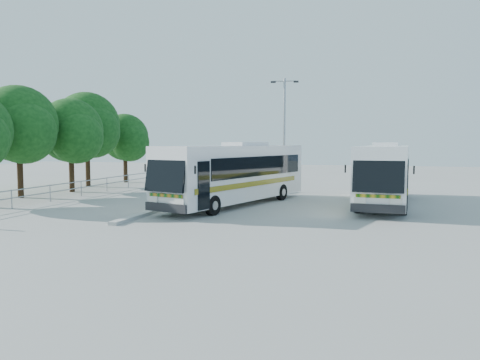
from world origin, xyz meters
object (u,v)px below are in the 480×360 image
(tree_far_b, at_px, (19,124))
(tree_far_e, at_px, (126,137))
(tree_far_c, at_px, (71,131))
(tree_far_d, at_px, (88,125))
(lamppost, at_px, (284,130))
(coach_main, at_px, (236,173))
(coach_adjacent, at_px, (385,172))

(tree_far_b, bearing_deg, tree_far_e, 88.17)
(tree_far_b, relative_size, tree_far_e, 1.17)
(tree_far_c, relative_size, tree_far_d, 0.88)
(tree_far_b, height_order, tree_far_d, tree_far_d)
(tree_far_b, xyz_separation_m, tree_far_e, (0.39, 12.10, -0.68))
(tree_far_b, relative_size, lamppost, 0.89)
(tree_far_c, bearing_deg, tree_far_e, 93.54)
(tree_far_c, height_order, lamppost, lamppost)
(tree_far_b, bearing_deg, coach_main, 1.85)
(tree_far_e, xyz_separation_m, coach_adjacent, (21.27, -9.12, -2.11))
(coach_main, bearing_deg, coach_adjacent, 34.40)
(coach_main, relative_size, lamppost, 1.52)
(tree_far_d, distance_m, coach_adjacent, 22.64)
(tree_far_b, relative_size, coach_main, 0.58)
(tree_far_c, bearing_deg, tree_far_b, -102.91)
(tree_far_e, bearing_deg, lamppost, -15.17)
(tree_far_d, bearing_deg, tree_far_e, 81.37)
(tree_far_e, xyz_separation_m, coach_main, (13.42, -11.65, -2.10))
(tree_far_c, distance_m, tree_far_e, 8.22)
(coach_main, bearing_deg, tree_far_b, -161.66)
(tree_far_e, distance_m, lamppost, 15.16)
(tree_far_d, xyz_separation_m, coach_main, (14.11, -7.15, -3.03))
(coach_main, height_order, lamppost, lamppost)
(coach_adjacent, bearing_deg, lamppost, 146.13)
(tree_far_e, distance_m, coach_adjacent, 23.24)
(coach_main, bearing_deg, lamppost, 97.57)
(tree_far_e, bearing_deg, coach_main, -40.96)
(tree_far_d, bearing_deg, coach_main, -26.89)
(tree_far_b, height_order, coach_adjacent, tree_far_b)
(coach_adjacent, xyz_separation_m, lamppost, (-6.64, 5.15, 2.56))
(tree_far_d, relative_size, coach_main, 0.61)
(tree_far_e, bearing_deg, tree_far_d, -98.63)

